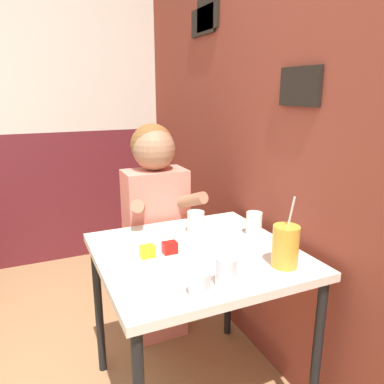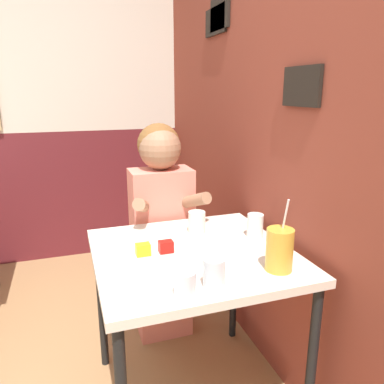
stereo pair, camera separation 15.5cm
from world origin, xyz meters
name	(u,v)px [view 1 (the left image)]	position (x,y,z in m)	size (l,w,h in m)	color
brick_wall_right	(221,103)	(1.29, 1.15, 1.35)	(0.08, 4.30, 2.70)	brown
main_table	(197,268)	(0.80, 0.44, 0.68)	(0.83, 0.81, 0.76)	beige
person_seated	(156,226)	(0.80, 0.98, 0.69)	(0.42, 0.42, 1.26)	#EA7F6B
cocktail_pitcher	(285,246)	(1.05, 0.17, 0.84)	(0.10, 0.10, 0.29)	gold
glass_near_pitcher	(200,284)	(0.66, 0.10, 0.80)	(0.08, 0.08, 0.09)	silver
glass_center	(254,224)	(1.13, 0.50, 0.81)	(0.08, 0.08, 0.11)	silver
glass_far_side	(196,222)	(0.89, 0.64, 0.81)	(0.08, 0.08, 0.11)	silver
glass_by_brick	(226,272)	(0.77, 0.13, 0.81)	(0.08, 0.08, 0.11)	silver
condiment_ketchup	(170,248)	(0.69, 0.47, 0.78)	(0.06, 0.04, 0.05)	#B7140F
condiment_mustard	(147,251)	(0.59, 0.47, 0.78)	(0.06, 0.04, 0.05)	yellow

